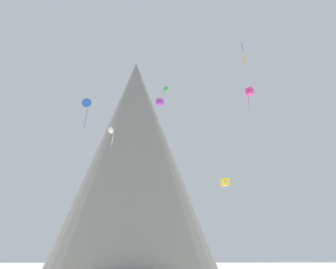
% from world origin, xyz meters
% --- Properties ---
extents(rock_massif, '(71.17, 71.17, 69.64)m').
position_xyz_m(rock_massif, '(-11.00, 100.52, 30.17)').
color(rock_massif, slate).
rests_on(rock_massif, ground_plane).
extents(kite_indigo_high, '(0.51, 0.90, 3.38)m').
position_xyz_m(kite_indigo_high, '(8.52, 23.61, 35.92)').
color(kite_indigo_high, '#5138B2').
extents(kite_violet_high, '(1.43, 1.43, 1.08)m').
position_xyz_m(kite_violet_high, '(-4.31, 35.03, 30.96)').
color(kite_violet_high, purple).
extents(kite_blue_high, '(1.70, 0.52, 5.51)m').
position_xyz_m(kite_blue_high, '(-16.96, 31.93, 29.27)').
color(kite_blue_high, blue).
extents(kite_white_high, '(1.16, 1.01, 3.47)m').
position_xyz_m(kite_white_high, '(-13.15, 38.67, 26.54)').
color(kite_white_high, white).
extents(kite_green_high, '(0.99, 1.00, 2.42)m').
position_xyz_m(kite_green_high, '(-2.53, 52.27, 40.64)').
color(kite_green_high, green).
extents(kite_magenta_high, '(1.79, 1.76, 4.84)m').
position_xyz_m(kite_magenta_high, '(12.51, 36.08, 33.70)').
color(kite_magenta_high, '#D1339E').
extents(kite_yellow_mid, '(1.65, 1.63, 1.45)m').
position_xyz_m(kite_yellow_mid, '(8.51, 42.69, 17.72)').
color(kite_yellow_mid, yellow).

